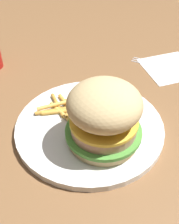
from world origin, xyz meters
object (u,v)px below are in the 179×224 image
(napkin, at_px, (170,68))
(sandwich, at_px, (104,115))
(plate, at_px, (90,127))
(fries_pile, at_px, (63,108))
(fork, at_px, (169,67))

(napkin, bearing_deg, sandwich, -159.09)
(plate, height_order, fries_pile, fries_pile)
(sandwich, xyz_separation_m, napkin, (0.26, 0.10, -0.07))
(fries_pile, xyz_separation_m, napkin, (0.28, -0.00, -0.02))
(sandwich, relative_size, fork, 0.78)
(plate, bearing_deg, fries_pile, 106.84)
(fries_pile, bearing_deg, sandwich, -80.64)
(plate, relative_size, fries_pile, 2.70)
(fork, bearing_deg, fries_pile, -179.87)
(plate, bearing_deg, sandwich, -91.86)
(napkin, xyz_separation_m, fork, (-0.00, 0.00, 0.00))
(napkin, relative_size, fork, 0.70)
(plate, distance_m, fries_pile, 0.06)
(fries_pile, height_order, fork, fries_pile)
(sandwich, bearing_deg, fork, 21.23)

